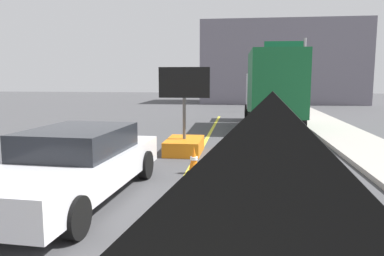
# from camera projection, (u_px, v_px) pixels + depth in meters

# --- Properties ---
(lane_center_stripe) EXTENTS (0.14, 36.00, 0.01)m
(lane_center_stripe) POSITION_uv_depth(u_px,v_px,m) (146.00, 248.00, 5.25)
(lane_center_stripe) COLOR yellow
(lane_center_stripe) RESTS_ON ground
(arrow_board_trailer) EXTENTS (1.60, 1.80, 2.70)m
(arrow_board_trailer) POSITION_uv_depth(u_px,v_px,m) (184.00, 138.00, 11.83)
(arrow_board_trailer) COLOR orange
(arrow_board_trailer) RESTS_ON ground
(box_truck) EXTENTS (2.55, 7.02, 3.56)m
(box_truck) POSITION_uv_depth(u_px,v_px,m) (273.00, 88.00, 17.82)
(box_truck) COLOR black
(box_truck) RESTS_ON ground
(pickup_car) EXTENTS (2.28, 5.26, 1.38)m
(pickup_car) POSITION_uv_depth(u_px,v_px,m) (74.00, 164.00, 7.36)
(pickup_car) COLOR silver
(pickup_car) RESTS_ON ground
(highway_guide_sign) EXTENTS (2.79, 0.23, 5.00)m
(highway_guide_sign) POSITION_uv_depth(u_px,v_px,m) (292.00, 62.00, 25.27)
(highway_guide_sign) COLOR gray
(highway_guide_sign) RESTS_ON ground
(far_building_block) EXTENTS (14.62, 7.02, 7.40)m
(far_building_block) POSITION_uv_depth(u_px,v_px,m) (280.00, 63.00, 35.35)
(far_building_block) COLOR slate
(far_building_block) RESTS_ON ground
(traffic_cone_mid_lane) EXTENTS (0.36, 0.36, 0.60)m
(traffic_cone_mid_lane) POSITION_uv_depth(u_px,v_px,m) (187.00, 202.00, 6.31)
(traffic_cone_mid_lane) COLOR black
(traffic_cone_mid_lane) RESTS_ON ground
(traffic_cone_far_lane) EXTENTS (0.36, 0.36, 0.68)m
(traffic_cone_far_lane) POSITION_uv_depth(u_px,v_px,m) (194.00, 160.00, 9.29)
(traffic_cone_far_lane) COLOR black
(traffic_cone_far_lane) RESTS_ON ground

